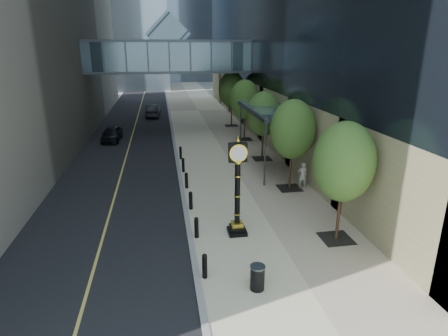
{
  "coord_description": "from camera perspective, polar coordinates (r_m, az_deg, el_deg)",
  "views": [
    {
      "loc": [
        -4.02,
        -11.24,
        8.47
      ],
      "look_at": [
        -0.87,
        7.45,
        2.28
      ],
      "focal_mm": 30.0,
      "sensor_mm": 36.0,
      "label": 1
    }
  ],
  "objects": [
    {
      "name": "skywalk",
      "position": [
        39.26,
        -8.43,
        16.78
      ],
      "size": [
        17.0,
        4.2,
        5.8
      ],
      "color": "#486573",
      "rests_on": "ground"
    },
    {
      "name": "car_far",
      "position": [
        48.25,
        -10.74,
        8.58
      ],
      "size": [
        1.86,
        4.64,
        1.5
      ],
      "primitive_type": "imported",
      "rotation": [
        0.0,
        0.0,
        3.08
      ],
      "color": "black",
      "rests_on": "road"
    },
    {
      "name": "curb",
      "position": [
        51.94,
        -8.4,
        8.54
      ],
      "size": [
        0.25,
        180.0,
        0.07
      ],
      "primitive_type": "cube",
      "color": "gray",
      "rests_on": "ground"
    },
    {
      "name": "road",
      "position": [
        52.02,
        -12.85,
        8.27
      ],
      "size": [
        8.0,
        180.0,
        0.02
      ],
      "primitive_type": "cube",
      "color": "black",
      "rests_on": "ground"
    },
    {
      "name": "trash_bin",
      "position": [
        14.1,
        5.1,
        -16.39
      ],
      "size": [
        0.66,
        0.66,
        0.9
      ],
      "primitive_type": "cylinder",
      "rotation": [
        0.0,
        0.0,
        0.32
      ],
      "color": "black",
      "rests_on": "sidewalk"
    },
    {
      "name": "street_trees",
      "position": [
        29.28,
        5.72,
        8.81
      ],
      "size": [
        2.86,
        28.76,
        5.88
      ],
      "color": "black",
      "rests_on": "sidewalk"
    },
    {
      "name": "entrance_canopy",
      "position": [
        26.68,
        6.98,
        8.71
      ],
      "size": [
        3.0,
        8.0,
        4.38
      ],
      "color": "#383F44",
      "rests_on": "ground"
    },
    {
      "name": "street_clock",
      "position": [
        17.1,
        2.05,
        -4.0
      ],
      "size": [
        0.87,
        0.87,
        4.58
      ],
      "rotation": [
        0.0,
        0.0,
        -0.01
      ],
      "color": "black",
      "rests_on": "sidewalk"
    },
    {
      "name": "pedestrian",
      "position": [
        23.58,
        11.86,
        -1.1
      ],
      "size": [
        0.63,
        0.45,
        1.65
      ],
      "primitive_type": "imported",
      "rotation": [
        0.0,
        0.0,
        3.05
      ],
      "color": "#AAA69C",
      "rests_on": "sidewalk"
    },
    {
      "name": "sidewalk",
      "position": [
        52.17,
        -3.96,
        8.72
      ],
      "size": [
        8.0,
        180.0,
        0.06
      ],
      "primitive_type": "cube",
      "color": "beige",
      "rests_on": "ground"
    },
    {
      "name": "car_near",
      "position": [
        36.56,
        -16.75,
        5.02
      ],
      "size": [
        1.8,
        4.03,
        1.34
      ],
      "primitive_type": "imported",
      "rotation": [
        0.0,
        0.0,
        -0.06
      ],
      "color": "black",
      "rests_on": "road"
    },
    {
      "name": "bollard_row",
      "position": [
        21.79,
        -5.43,
        -3.44
      ],
      "size": [
        0.2,
        16.2,
        0.9
      ],
      "color": "black",
      "rests_on": "sidewalk"
    },
    {
      "name": "ground",
      "position": [
        14.64,
        8.64,
        -17.52
      ],
      "size": [
        320.0,
        320.0,
        0.0
      ],
      "primitive_type": "plane",
      "color": "gray",
      "rests_on": "ground"
    }
  ]
}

